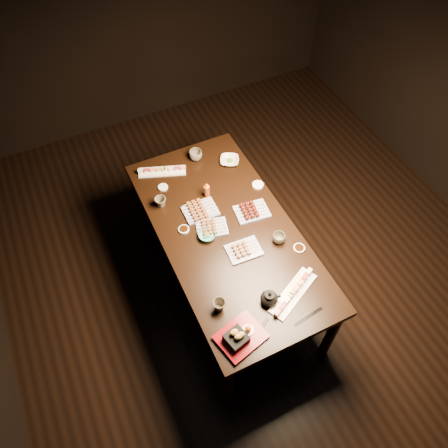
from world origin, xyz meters
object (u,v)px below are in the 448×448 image
at_px(yakitori_plate_right, 244,248).
at_px(teacup_far_right, 196,155).
at_px(yakitori_plate_left, 200,209).
at_px(teacup_near_left, 219,305).
at_px(teapot, 269,297).
at_px(sushi_platter_near, 293,292).
at_px(teacup_mid_right, 279,238).
at_px(edamame_bowl_cream, 229,161).
at_px(edamame_bowl_green, 207,236).
at_px(sushi_platter_far, 162,170).
at_px(tempura_tray, 241,334).
at_px(teacup_far_left, 161,202).
at_px(dining_table, 227,260).
at_px(yakitori_plate_center, 212,226).
at_px(condiment_bottle, 207,190).

xyz_separation_m(yakitori_plate_right, teacup_far_right, (0.06, 0.94, 0.01)).
distance_m(yakitori_plate_right, yakitori_plate_left, 0.45).
height_order(teacup_near_left, teapot, teapot).
bearing_deg(sushi_platter_near, teacup_mid_right, 46.82).
height_order(yakitori_plate_right, teapot, teapot).
distance_m(yakitori_plate_right, teacup_far_right, 0.94).
bearing_deg(edamame_bowl_cream, edamame_bowl_green, -128.15).
relative_size(sushi_platter_near, sushi_platter_far, 1.11).
height_order(tempura_tray, teacup_mid_right, tempura_tray).
bearing_deg(edamame_bowl_cream, yakitori_plate_left, -138.94).
bearing_deg(sushi_platter_far, yakitori_plate_right, 124.79).
height_order(sushi_platter_far, teacup_far_left, teacup_far_left).
bearing_deg(dining_table, sushi_platter_near, -71.63).
bearing_deg(teacup_far_right, teacup_mid_right, -78.68).
height_order(teacup_near_left, teacup_mid_right, teacup_near_left).
bearing_deg(teacup_far_right, yakitori_plate_left, -109.95).
distance_m(edamame_bowl_cream, teacup_near_left, 1.25).
bearing_deg(edamame_bowl_cream, yakitori_plate_right, -109.47).
bearing_deg(yakitori_plate_center, teacup_mid_right, -24.11).
relative_size(yakitori_plate_center, condiment_bottle, 1.56).
xyz_separation_m(yakitori_plate_right, teacup_near_left, (-0.33, -0.31, 0.01)).
distance_m(edamame_bowl_cream, teacup_far_left, 0.67).
bearing_deg(teacup_far_right, tempura_tray, -103.39).
xyz_separation_m(teacup_mid_right, condiment_bottle, (-0.27, 0.58, 0.03)).
distance_m(sushi_platter_near, sushi_platter_far, 1.39).
relative_size(sushi_platter_far, tempura_tray, 1.32).
xyz_separation_m(edamame_bowl_cream, teapot, (-0.31, -1.19, 0.04)).
bearing_deg(sushi_platter_far, sushi_platter_near, 125.69).
height_order(tempura_tray, teapot, teapot).
height_order(dining_table, yakitori_plate_center, yakitori_plate_center).
distance_m(yakitori_plate_right, teacup_mid_right, 0.25).
bearing_deg(teacup_mid_right, condiment_bottle, 115.13).
xyz_separation_m(edamame_bowl_cream, teacup_far_right, (-0.22, 0.15, 0.02)).
bearing_deg(condiment_bottle, edamame_bowl_green, -114.25).
xyz_separation_m(yakitori_plate_center, tempura_tray, (-0.18, -0.80, 0.02)).
relative_size(edamame_bowl_cream, teacup_near_left, 1.80).
xyz_separation_m(yakitori_plate_center, teacup_near_left, (-0.21, -0.57, 0.01)).
xyz_separation_m(edamame_bowl_green, condiment_bottle, (0.15, 0.34, 0.05)).
bearing_deg(yakitori_plate_left, tempura_tray, -98.23).
distance_m(yakitori_plate_left, teacup_far_left, 0.29).
xyz_separation_m(yakitori_plate_left, condiment_bottle, (0.10, 0.12, 0.04)).
height_order(teacup_mid_right, condiment_bottle, condiment_bottle).
height_order(tempura_tray, teacup_far_left, tempura_tray).
height_order(sushi_platter_far, yakitori_plate_center, yakitori_plate_center).
distance_m(teacup_mid_right, teacup_far_right, 0.99).
relative_size(yakitori_plate_center, teapot, 1.64).
bearing_deg(sushi_platter_far, yakitori_plate_left, 123.08).
height_order(yakitori_plate_center, tempura_tray, tempura_tray).
xyz_separation_m(edamame_bowl_green, teapot, (0.14, -0.61, 0.04)).
height_order(tempura_tray, teacup_near_left, tempura_tray).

